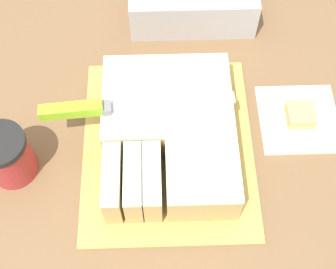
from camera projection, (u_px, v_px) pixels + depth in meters
name	position (u px, v px, depth m)	size (l,w,h in m)	color
ground_plane	(160.00, 267.00, 1.65)	(8.00, 8.00, 0.00)	#9E9384
countertop	(157.00, 227.00, 1.27)	(1.40, 1.10, 0.88)	brown
cake_board	(168.00, 146.00, 0.88)	(0.32, 0.39, 0.01)	gold
cake	(169.00, 133.00, 0.85)	(0.23, 0.30, 0.08)	tan
knife	(95.00, 108.00, 0.81)	(0.34, 0.05, 0.02)	silver
coffee_cup	(7.00, 156.00, 0.82)	(0.09, 0.09, 0.11)	#B23333
paper_napkin	(298.00, 119.00, 0.91)	(0.15, 0.15, 0.01)	white
brownie	(300.00, 115.00, 0.90)	(0.05, 0.05, 0.02)	tan
storage_box	(192.00, 3.00, 1.01)	(0.27, 0.13, 0.09)	#B2B2B7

